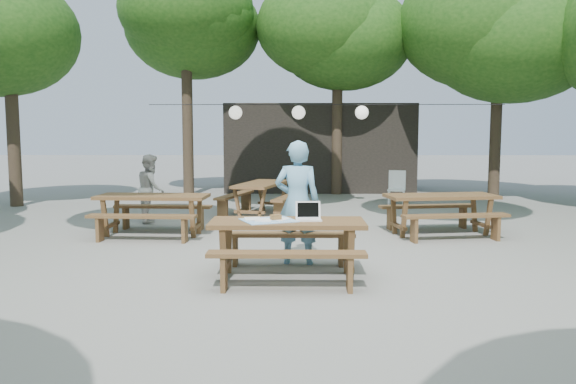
# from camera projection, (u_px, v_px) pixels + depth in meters

# --- Properties ---
(ground) EXTENTS (80.00, 80.00, 0.00)m
(ground) POSITION_uv_depth(u_px,v_px,m) (314.00, 258.00, 8.47)
(ground) COLOR slate
(ground) RESTS_ON ground
(pavilion) EXTENTS (6.00, 3.00, 2.80)m
(pavilion) POSITION_uv_depth(u_px,v_px,m) (319.00, 148.00, 18.76)
(pavilion) COLOR black
(pavilion) RESTS_ON ground
(main_picnic_table) EXTENTS (2.00, 1.58, 0.75)m
(main_picnic_table) POSITION_uv_depth(u_px,v_px,m) (287.00, 248.00, 7.31)
(main_picnic_table) COLOR brown
(main_picnic_table) RESTS_ON ground
(picnic_table_nw) EXTENTS (2.04, 1.68, 0.75)m
(picnic_table_nw) POSITION_uv_depth(u_px,v_px,m) (153.00, 214.00, 10.33)
(picnic_table_nw) COLOR brown
(picnic_table_nw) RESTS_ON ground
(picnic_table_ne) EXTENTS (2.12, 1.85, 0.75)m
(picnic_table_ne) POSITION_uv_depth(u_px,v_px,m) (440.00, 214.00, 10.38)
(picnic_table_ne) COLOR brown
(picnic_table_ne) RESTS_ON ground
(picnic_table_far_w) EXTENTS (2.02, 2.25, 0.75)m
(picnic_table_far_w) POSITION_uv_depth(u_px,v_px,m) (261.00, 198.00, 12.86)
(picnic_table_far_w) COLOR brown
(picnic_table_far_w) RESTS_ON ground
(woman) EXTENTS (0.68, 0.48, 1.78)m
(woman) POSITION_uv_depth(u_px,v_px,m) (297.00, 203.00, 8.03)
(woman) COLOR #70AACC
(woman) RESTS_ON ground
(second_person) EXTENTS (0.68, 0.80, 1.44)m
(second_person) POSITION_uv_depth(u_px,v_px,m) (151.00, 188.00, 11.82)
(second_person) COLOR beige
(second_person) RESTS_ON ground
(plastic_chair) EXTENTS (0.53, 0.53, 0.90)m
(plastic_chair) POSITION_uv_depth(u_px,v_px,m) (396.00, 195.00, 14.70)
(plastic_chair) COLOR white
(plastic_chair) RESTS_ON ground
(laptop) EXTENTS (0.34, 0.28, 0.24)m
(laptop) POSITION_uv_depth(u_px,v_px,m) (308.00, 215.00, 7.32)
(laptop) COLOR white
(laptop) RESTS_ON main_picnic_table
(tabletop_clutter) EXTENTS (0.81, 0.76, 0.08)m
(tabletop_clutter) POSITION_uv_depth(u_px,v_px,m) (270.00, 220.00, 7.28)
(tabletop_clutter) COLOR #3D94D0
(tabletop_clutter) RESTS_ON main_picnic_table
(paper_lanterns) EXTENTS (9.00, 0.34, 0.38)m
(paper_lanterns) POSITION_uv_depth(u_px,v_px,m) (299.00, 112.00, 14.19)
(paper_lanterns) COLOR black
(paper_lanterns) RESTS_ON ground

